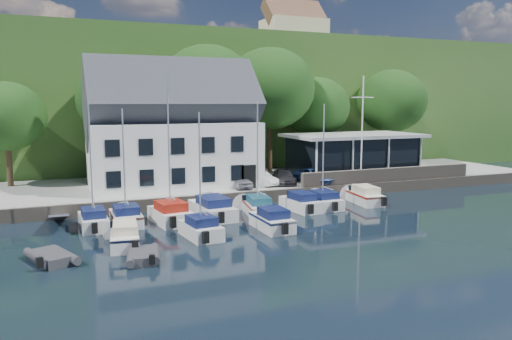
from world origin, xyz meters
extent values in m
plane|color=black|center=(0.00, 0.00, 0.00)|extent=(180.00, 180.00, 0.00)
cube|color=#999A94|center=(0.00, 17.50, 0.50)|extent=(60.00, 13.00, 1.00)
cube|color=#665D51|center=(0.00, 11.00, 0.50)|extent=(60.00, 0.30, 1.00)
cube|color=#264B1C|center=(0.00, 62.00, 8.00)|extent=(160.00, 75.00, 16.00)
cube|color=#586834|center=(8.00, 70.00, 16.15)|extent=(50.00, 30.00, 0.30)
cube|color=#665D51|center=(12.00, 11.40, 1.60)|extent=(18.00, 0.50, 1.20)
imported|color=#B9B8BE|center=(-1.98, 13.25, 1.64)|extent=(1.81, 3.85, 1.27)
imported|color=silver|center=(0.17, 13.62, 1.58)|extent=(2.14, 3.69, 1.15)
imported|color=#29282D|center=(2.36, 13.67, 1.62)|extent=(2.80, 4.55, 1.23)
imported|color=#325199|center=(5.15, 13.22, 1.68)|extent=(2.35, 4.23, 1.37)
camera|label=1|loc=(-16.44, -26.26, 8.28)|focal=35.00mm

